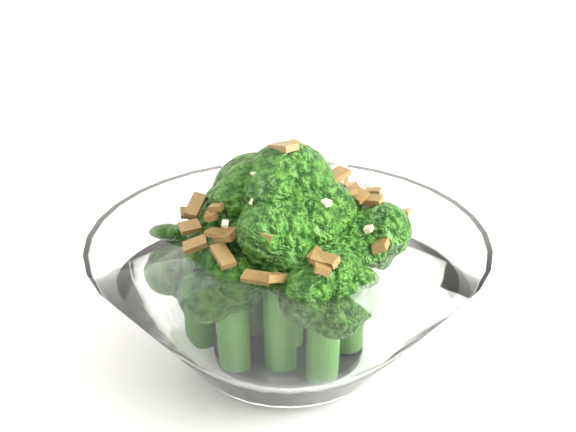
# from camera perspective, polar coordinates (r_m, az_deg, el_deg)

# --- Properties ---
(broccoli_dish) EXTENTS (0.20, 0.20, 0.12)m
(broccoli_dish) POSITION_cam_1_polar(r_m,az_deg,el_deg) (0.41, -0.20, -4.80)
(broccoli_dish) COLOR white
(broccoli_dish) RESTS_ON table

